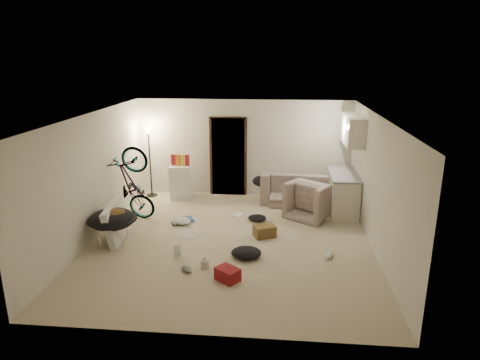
# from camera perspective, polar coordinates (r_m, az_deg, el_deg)

# --- Properties ---
(floor) EXTENTS (5.50, 6.00, 0.02)m
(floor) POSITION_cam_1_polar(r_m,az_deg,el_deg) (8.64, -1.23, -8.19)
(floor) COLOR beige
(floor) RESTS_ON ground
(ceiling) EXTENTS (5.50, 6.00, 0.02)m
(ceiling) POSITION_cam_1_polar(r_m,az_deg,el_deg) (7.93, -1.34, 8.61)
(ceiling) COLOR white
(ceiling) RESTS_ON wall_back
(wall_back) EXTENTS (5.50, 0.02, 2.50)m
(wall_back) POSITION_cam_1_polar(r_m,az_deg,el_deg) (11.10, 0.51, 4.27)
(wall_back) COLOR silver
(wall_back) RESTS_ON floor
(wall_front) EXTENTS (5.50, 0.02, 2.50)m
(wall_front) POSITION_cam_1_polar(r_m,az_deg,el_deg) (5.41, -4.98, -9.25)
(wall_front) COLOR silver
(wall_front) RESTS_ON floor
(wall_left) EXTENTS (0.02, 6.00, 2.50)m
(wall_left) POSITION_cam_1_polar(r_m,az_deg,el_deg) (8.93, -19.16, 0.33)
(wall_left) COLOR silver
(wall_left) RESTS_ON floor
(wall_right) EXTENTS (0.02, 6.00, 2.50)m
(wall_right) POSITION_cam_1_polar(r_m,az_deg,el_deg) (8.35, 17.90, -0.65)
(wall_right) COLOR silver
(wall_right) RESTS_ON floor
(doorway) EXTENTS (0.85, 0.10, 2.04)m
(doorway) POSITION_cam_1_polar(r_m,az_deg,el_deg) (11.15, -1.57, 3.11)
(doorway) COLOR black
(doorway) RESTS_ON floor
(door_trim) EXTENTS (0.97, 0.04, 2.10)m
(door_trim) POSITION_cam_1_polar(r_m,az_deg,el_deg) (11.12, -1.59, 3.07)
(door_trim) COLOR #321E11
(door_trim) RESTS_ON floor
(floor_lamp) EXTENTS (0.28, 0.28, 1.81)m
(floor_lamp) POSITION_cam_1_polar(r_m,az_deg,el_deg) (11.20, -12.02, 4.31)
(floor_lamp) COLOR black
(floor_lamp) RESTS_ON floor
(kitchen_counter) EXTENTS (0.60, 1.50, 0.88)m
(kitchen_counter) POSITION_cam_1_polar(r_m,az_deg,el_deg) (10.40, 13.47, -1.65)
(kitchen_counter) COLOR silver
(kitchen_counter) RESTS_ON floor
(counter_top) EXTENTS (0.64, 1.54, 0.04)m
(counter_top) POSITION_cam_1_polar(r_m,az_deg,el_deg) (10.27, 13.64, 0.79)
(counter_top) COLOR gray
(counter_top) RESTS_ON kitchen_counter
(kitchen_uppers) EXTENTS (0.38, 1.40, 0.65)m
(kitchen_uppers) POSITION_cam_1_polar(r_m,az_deg,el_deg) (10.07, 14.78, 6.53)
(kitchen_uppers) COLOR silver
(kitchen_uppers) RESTS_ON wall_right
(sofa) EXTENTS (2.04, 0.91, 0.58)m
(sofa) POSITION_cam_1_polar(r_m,az_deg,el_deg) (10.78, 8.17, -1.55)
(sofa) COLOR #3F473E
(sofa) RESTS_ON floor
(armchair) EXTENTS (1.25, 1.22, 0.62)m
(armchair) POSITION_cam_1_polar(r_m,az_deg,el_deg) (9.97, 9.83, -3.01)
(armchair) COLOR #3F473E
(armchair) RESTS_ON floor
(bicycle) EXTENTS (1.83, 0.97, 1.01)m
(bicycle) POSITION_cam_1_polar(r_m,az_deg,el_deg) (9.83, -14.06, -2.65)
(bicycle) COLOR black
(bicycle) RESTS_ON floor
(book_asset) EXTENTS (0.27, 0.26, 0.02)m
(book_asset) POSITION_cam_1_polar(r_m,az_deg,el_deg) (8.08, -8.73, -10.08)
(book_asset) COLOR maroon
(book_asset) RESTS_ON floor
(mini_fridge) EXTENTS (0.54, 0.54, 0.87)m
(mini_fridge) POSITION_cam_1_polar(r_m,az_deg,el_deg) (11.10, -7.90, -0.23)
(mini_fridge) COLOR white
(mini_fridge) RESTS_ON floor
(snack_box_0) EXTENTS (0.10, 0.08, 0.30)m
(snack_box_0) POSITION_cam_1_polar(r_m,az_deg,el_deg) (11.00, -8.88, 2.62)
(snack_box_0) COLOR maroon
(snack_box_0) RESTS_ON mini_fridge
(snack_box_1) EXTENTS (0.12, 0.10, 0.30)m
(snack_box_1) POSITION_cam_1_polar(r_m,az_deg,el_deg) (10.97, -8.27, 2.61)
(snack_box_1) COLOR #B76E16
(snack_box_1) RESTS_ON mini_fridge
(snack_box_2) EXTENTS (0.11, 0.08, 0.30)m
(snack_box_2) POSITION_cam_1_polar(r_m,az_deg,el_deg) (10.94, -7.66, 2.60)
(snack_box_2) COLOR gold
(snack_box_2) RESTS_ON mini_fridge
(snack_box_3) EXTENTS (0.11, 0.09, 0.30)m
(snack_box_3) POSITION_cam_1_polar(r_m,az_deg,el_deg) (10.91, -7.05, 2.59)
(snack_box_3) COLOR maroon
(snack_box_3) RESTS_ON mini_fridge
(saucer_chair) EXTENTS (0.96, 0.96, 0.68)m
(saucer_chair) POSITION_cam_1_polar(r_m,az_deg,el_deg) (8.77, -16.63, -5.57)
(saucer_chair) COLOR silver
(saucer_chair) RESTS_ON floor
(hoodie) EXTENTS (0.60, 0.57, 0.22)m
(hoodie) POSITION_cam_1_polar(r_m,az_deg,el_deg) (8.66, -16.50, -4.43)
(hoodie) COLOR #523C1C
(hoodie) RESTS_ON saucer_chair
(sofa_drape) EXTENTS (0.57, 0.48, 0.28)m
(sofa_drape) POSITION_cam_1_polar(r_m,az_deg,el_deg) (10.70, 3.14, -0.15)
(sofa_drape) COLOR black
(sofa_drape) RESTS_ON sofa
(tv_box) EXTENTS (0.40, 1.14, 0.75)m
(tv_box) POSITION_cam_1_polar(r_m,az_deg,el_deg) (8.92, -16.24, -5.41)
(tv_box) COLOR silver
(tv_box) RESTS_ON floor
(drink_case_a) EXTENTS (0.50, 0.45, 0.24)m
(drink_case_a) POSITION_cam_1_polar(r_m,az_deg,el_deg) (8.80, 3.29, -6.82)
(drink_case_a) COLOR brown
(drink_case_a) RESTS_ON floor
(drink_case_b) EXTENTS (0.46, 0.45, 0.22)m
(drink_case_b) POSITION_cam_1_polar(r_m,az_deg,el_deg) (7.20, -1.66, -12.45)
(drink_case_b) COLOR maroon
(drink_case_b) RESTS_ON floor
(juicer) EXTENTS (0.15, 0.15, 0.21)m
(juicer) POSITION_cam_1_polar(r_m,az_deg,el_deg) (7.61, -4.74, -11.03)
(juicer) COLOR beige
(juicer) RESTS_ON floor
(newspaper) EXTENTS (0.68, 0.63, 0.01)m
(newspaper) POSITION_cam_1_polar(r_m,az_deg,el_deg) (9.03, -6.99, -7.08)
(newspaper) COLOR beige
(newspaper) RESTS_ON floor
(book_blue) EXTENTS (0.36, 0.40, 0.03)m
(book_blue) POSITION_cam_1_polar(r_m,az_deg,el_deg) (9.74, -7.02, -5.22)
(book_blue) COLOR #294D97
(book_blue) RESTS_ON floor
(book_white) EXTENTS (0.30, 0.33, 0.02)m
(book_white) POSITION_cam_1_polar(r_m,az_deg,el_deg) (9.94, -0.30, -4.66)
(book_white) COLOR silver
(book_white) RESTS_ON floor
(shoe_1) EXTENTS (0.22, 0.26, 0.09)m
(shoe_1) POSITION_cam_1_polar(r_m,az_deg,el_deg) (9.48, -8.84, -5.73)
(shoe_1) COLOR slate
(shoe_1) RESTS_ON floor
(shoe_3) EXTENTS (0.27, 0.26, 0.10)m
(shoe_3) POSITION_cam_1_polar(r_m,az_deg,el_deg) (7.53, -7.13, -11.73)
(shoe_3) COLOR slate
(shoe_3) RESTS_ON floor
(shoe_4) EXTENTS (0.23, 0.32, 0.11)m
(shoe_4) POSITION_cam_1_polar(r_m,az_deg,el_deg) (8.12, 11.80, -9.74)
(shoe_4) COLOR white
(shoe_4) RESTS_ON floor
(clothes_lump_a) EXTENTS (0.59, 0.52, 0.18)m
(clothes_lump_a) POSITION_cam_1_polar(r_m,az_deg,el_deg) (7.95, 0.83, -9.66)
(clothes_lump_a) COLOR black
(clothes_lump_a) RESTS_ON floor
(clothes_lump_b) EXTENTS (0.41, 0.36, 0.12)m
(clothes_lump_b) POSITION_cam_1_polar(r_m,az_deg,el_deg) (9.63, 2.30, -5.06)
(clothes_lump_b) COLOR black
(clothes_lump_b) RESTS_ON floor
(clothes_lump_c) EXTENTS (0.53, 0.53, 0.12)m
(clothes_lump_c) POSITION_cam_1_polar(r_m,az_deg,el_deg) (9.53, -7.69, -5.43)
(clothes_lump_c) COLOR silver
(clothes_lump_c) RESTS_ON floor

